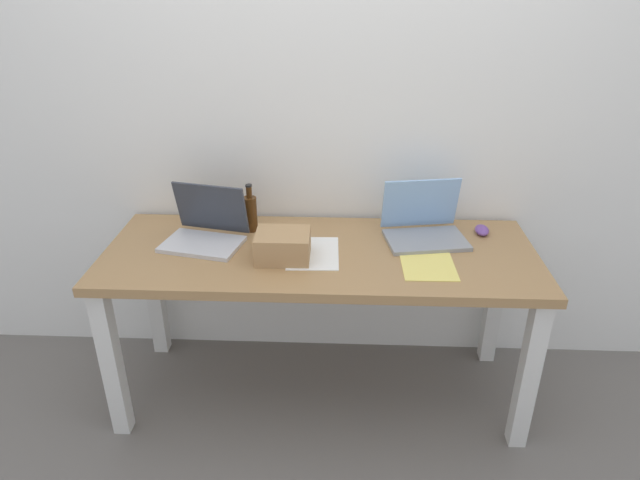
{
  "coord_description": "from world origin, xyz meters",
  "views": [
    {
      "loc": [
        0.09,
        -2.08,
        1.83
      ],
      "look_at": [
        0.0,
        0.0,
        0.8
      ],
      "focal_mm": 31.34,
      "sensor_mm": 36.0,
      "label": 1
    }
  ],
  "objects_px": {
    "laptop_left": "(205,231)",
    "beer_bottle": "(250,213)",
    "cardboard_box": "(283,246)",
    "laptop_right": "(424,227)",
    "desk": "(320,272)",
    "computer_mouse": "(482,230)"
  },
  "relations": [
    {
      "from": "laptop_left",
      "to": "beer_bottle",
      "type": "xyz_separation_m",
      "value": [
        0.17,
        0.13,
        0.03
      ]
    },
    {
      "from": "laptop_left",
      "to": "laptop_right",
      "type": "relative_size",
      "value": 0.98
    },
    {
      "from": "laptop_right",
      "to": "laptop_left",
      "type": "bearing_deg",
      "value": -174.96
    },
    {
      "from": "beer_bottle",
      "to": "desk",
      "type": "bearing_deg",
      "value": -30.64
    },
    {
      "from": "desk",
      "to": "computer_mouse",
      "type": "height_order",
      "value": "computer_mouse"
    },
    {
      "from": "laptop_left",
      "to": "beer_bottle",
      "type": "height_order",
      "value": "laptop_left"
    },
    {
      "from": "desk",
      "to": "beer_bottle",
      "type": "bearing_deg",
      "value": 149.36
    },
    {
      "from": "beer_bottle",
      "to": "laptop_left",
      "type": "bearing_deg",
      "value": -143.6
    },
    {
      "from": "laptop_right",
      "to": "cardboard_box",
      "type": "height_order",
      "value": "laptop_right"
    },
    {
      "from": "laptop_left",
      "to": "desk",
      "type": "bearing_deg",
      "value": -6.99
    },
    {
      "from": "computer_mouse",
      "to": "laptop_left",
      "type": "bearing_deg",
      "value": -169.58
    },
    {
      "from": "laptop_left",
      "to": "cardboard_box",
      "type": "height_order",
      "value": "laptop_left"
    },
    {
      "from": "beer_bottle",
      "to": "cardboard_box",
      "type": "bearing_deg",
      "value": -56.47
    },
    {
      "from": "beer_bottle",
      "to": "computer_mouse",
      "type": "height_order",
      "value": "beer_bottle"
    },
    {
      "from": "desk",
      "to": "beer_bottle",
      "type": "xyz_separation_m",
      "value": [
        -0.32,
        0.19,
        0.19
      ]
    },
    {
      "from": "desk",
      "to": "beer_bottle",
      "type": "height_order",
      "value": "beer_bottle"
    },
    {
      "from": "beer_bottle",
      "to": "computer_mouse",
      "type": "relative_size",
      "value": 2.18
    },
    {
      "from": "laptop_right",
      "to": "beer_bottle",
      "type": "relative_size",
      "value": 1.73
    },
    {
      "from": "beer_bottle",
      "to": "cardboard_box",
      "type": "xyz_separation_m",
      "value": [
        0.17,
        -0.26,
        -0.03
      ]
    },
    {
      "from": "desk",
      "to": "beer_bottle",
      "type": "relative_size",
      "value": 8.3
    },
    {
      "from": "laptop_left",
      "to": "laptop_right",
      "type": "distance_m",
      "value": 0.94
    },
    {
      "from": "laptop_right",
      "to": "beer_bottle",
      "type": "distance_m",
      "value": 0.77
    }
  ]
}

